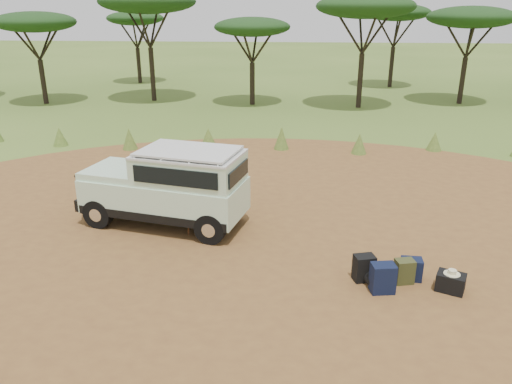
# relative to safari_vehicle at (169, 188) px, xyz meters

# --- Properties ---
(ground) EXTENTS (140.00, 140.00, 0.00)m
(ground) POSITION_rel_safari_vehicle_xyz_m (2.62, -1.30, -1.00)
(ground) COLOR #4B6624
(ground) RESTS_ON ground
(dirt_clearing) EXTENTS (23.00, 23.00, 0.01)m
(dirt_clearing) POSITION_rel_safari_vehicle_xyz_m (2.62, -1.30, -0.99)
(dirt_clearing) COLOR brown
(dirt_clearing) RESTS_ON ground
(grass_fringe) EXTENTS (36.60, 1.60, 0.90)m
(grass_fringe) POSITION_rel_safari_vehicle_xyz_m (2.73, 7.37, -0.60)
(grass_fringe) COLOR #4B6624
(grass_fringe) RESTS_ON ground
(acacia_treeline) EXTENTS (46.70, 13.20, 6.26)m
(acacia_treeline) POSITION_rel_safari_vehicle_xyz_m (3.37, 18.51, 3.87)
(acacia_treeline) COLOR black
(acacia_treeline) RESTS_ON ground
(safari_vehicle) EXTENTS (4.50, 2.55, 2.07)m
(safari_vehicle) POSITION_rel_safari_vehicle_xyz_m (0.00, 0.00, 0.00)
(safari_vehicle) COLOR silver
(safari_vehicle) RESTS_ON ground
(walking_staff) EXTENTS (0.18, 0.30, 1.32)m
(walking_staff) POSITION_rel_safari_vehicle_xyz_m (0.64, -0.74, -0.34)
(walking_staff) COLOR brown
(walking_staff) RESTS_ON ground
(backpack_black) EXTENTS (0.48, 0.40, 0.57)m
(backpack_black) POSITION_rel_safari_vehicle_xyz_m (4.67, -2.47, -0.72)
(backpack_black) COLOR black
(backpack_black) RESTS_ON ground
(backpack_navy) EXTENTS (0.51, 0.40, 0.61)m
(backpack_navy) POSITION_rel_safari_vehicle_xyz_m (4.99, -2.89, -0.69)
(backpack_navy) COLOR #101934
(backpack_navy) RESTS_ON ground
(backpack_olive) EXTENTS (0.43, 0.35, 0.52)m
(backpack_olive) POSITION_rel_safari_vehicle_xyz_m (5.48, -2.50, -0.74)
(backpack_olive) COLOR #424620
(backpack_olive) RESTS_ON ground
(duffel_navy) EXTENTS (0.44, 0.34, 0.47)m
(duffel_navy) POSITION_rel_safari_vehicle_xyz_m (5.66, -2.35, -0.76)
(duffel_navy) COLOR #101934
(duffel_navy) RESTS_ON ground
(hard_case) EXTENTS (0.64, 0.56, 0.38)m
(hard_case) POSITION_rel_safari_vehicle_xyz_m (6.35, -2.75, -0.81)
(hard_case) COLOR black
(hard_case) RESTS_ON ground
(stuff_sack) EXTENTS (0.37, 0.37, 0.28)m
(stuff_sack) POSITION_rel_safari_vehicle_xyz_m (4.84, -2.73, -0.86)
(stuff_sack) COLOR black
(stuff_sack) RESTS_ON ground
(safari_hat) EXTENTS (0.32, 0.32, 0.09)m
(safari_hat) POSITION_rel_safari_vehicle_xyz_m (6.35, -2.75, -0.58)
(safari_hat) COLOR beige
(safari_hat) RESTS_ON hard_case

